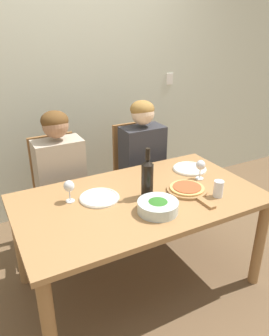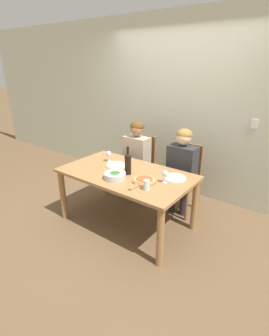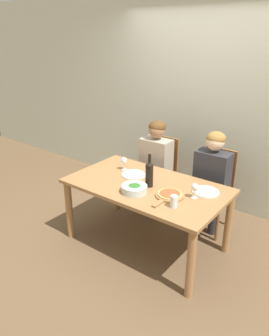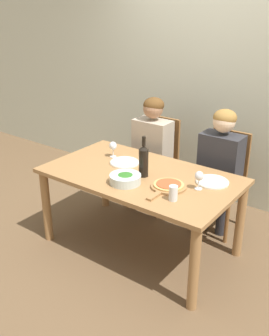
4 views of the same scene
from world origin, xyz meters
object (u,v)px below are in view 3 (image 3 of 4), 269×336
at_px(chair_right, 214,188).
at_px(wine_glass_left, 124,161).
at_px(dinner_plate_left, 134,174).
at_px(person_man, 212,174).
at_px(person_woman, 155,159).
at_px(dinner_plate_right, 206,191).
at_px(wine_glass_right, 195,188).
at_px(broccoli_bowl, 134,189).
at_px(pizza_on_board, 169,195).
at_px(wine_bottle, 149,174).
at_px(chair_left, 160,172).
at_px(water_tumbler, 174,202).

bearing_deg(chair_right, wine_glass_left, -143.20).
bearing_deg(dinner_plate_left, person_man, 40.96).
distance_m(person_woman, wine_glass_left, 0.53).
relative_size(person_man, dinner_plate_right, 4.51).
xyz_separation_m(dinner_plate_right, wine_glass_right, (-0.04, -0.17, 0.10)).
height_order(broccoli_bowl, wine_glass_left, wine_glass_left).
bearing_deg(person_woman, pizza_on_board, -48.53).
xyz_separation_m(person_woman, dinner_plate_right, (0.92, -0.47, 0.02)).
relative_size(broccoli_bowl, dinner_plate_left, 0.96).
relative_size(dinner_plate_right, wine_glass_left, 1.77).
height_order(chair_right, pizza_on_board, chair_right).
xyz_separation_m(wine_bottle, broccoli_bowl, (-0.04, -0.20, -0.10)).
xyz_separation_m(dinner_plate_left, pizza_on_board, (0.58, -0.19, 0.01)).
relative_size(broccoli_bowl, dinner_plate_right, 0.96).
xyz_separation_m(chair_left, chair_right, (0.76, 0.00, 0.00)).
bearing_deg(dinner_plate_left, person_woman, 99.60).
height_order(person_woman, water_tumbler, person_woman).
xyz_separation_m(wine_bottle, water_tumbler, (0.43, -0.22, -0.08)).
distance_m(wine_glass_right, water_tumbler, 0.29).
bearing_deg(wine_bottle, chair_left, 115.72).
height_order(chair_right, dinner_plate_left, chair_right).
height_order(chair_right, broccoli_bowl, chair_right).
bearing_deg(water_tumbler, person_man, 93.65).
bearing_deg(chair_right, pizza_on_board, -95.18).
bearing_deg(dinner_plate_right, wine_glass_right, -101.75).
distance_m(chair_right, wine_glass_right, 0.84).
height_order(chair_right, water_tumbler, chair_right).
relative_size(chair_left, wine_glass_right, 6.34).
xyz_separation_m(chair_left, wine_bottle, (0.39, -0.82, 0.37)).
relative_size(dinner_plate_right, water_tumbler, 2.34).
xyz_separation_m(chair_right, wine_glass_right, (0.12, -0.76, 0.33)).
bearing_deg(water_tumbler, broccoli_bowl, 177.18).
height_order(wine_bottle, wine_glass_right, wine_bottle).
relative_size(chair_right, wine_bottle, 2.74).
height_order(wine_bottle, dinner_plate_right, wine_bottle).
distance_m(person_man, water_tumbler, 0.92).
bearing_deg(chair_right, wine_glass_right, -80.92).
bearing_deg(wine_bottle, wine_glass_right, 6.25).
bearing_deg(dinner_plate_left, pizza_on_board, -18.42).
relative_size(wine_glass_right, water_tumbler, 1.32).
bearing_deg(wine_glass_right, person_woman, 143.80).
bearing_deg(person_woman, chair_left, 90.00).
xyz_separation_m(person_man, pizza_on_board, (-0.08, -0.77, 0.02)).
distance_m(chair_left, water_tumbler, 1.35).
distance_m(chair_right, pizza_on_board, 0.92).
bearing_deg(pizza_on_board, chair_left, 127.49).
relative_size(pizza_on_board, wine_glass_right, 2.79).
height_order(pizza_on_board, water_tumbler, water_tumbler).
bearing_deg(person_woman, wine_bottle, -60.65).
relative_size(wine_glass_left, water_tumbler, 1.32).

